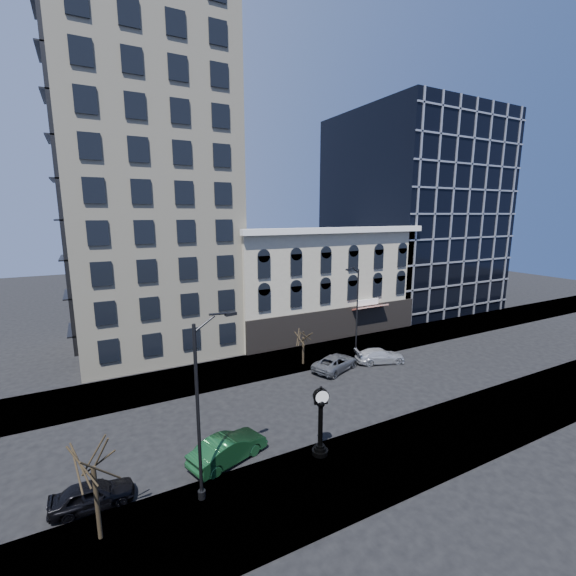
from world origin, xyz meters
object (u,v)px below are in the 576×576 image
street_clock (320,424)px  car_near_b (228,449)px  car_near_a (93,495)px  street_lamp_near (209,358)px

street_clock → car_near_b: bearing=174.3°
car_near_a → car_near_b: 6.94m
street_clock → street_lamp_near: street_lamp_near is taller
street_lamp_near → street_clock: bearing=-8.1°
street_clock → car_near_b: 5.44m
street_clock → car_near_b: (-4.89, 2.03, -1.26)m
car_near_b → street_clock: bearing=-131.3°
street_lamp_near → car_near_a: 8.76m
street_lamp_near → car_near_a: bearing=150.5°
street_lamp_near → car_near_b: bearing=46.1°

